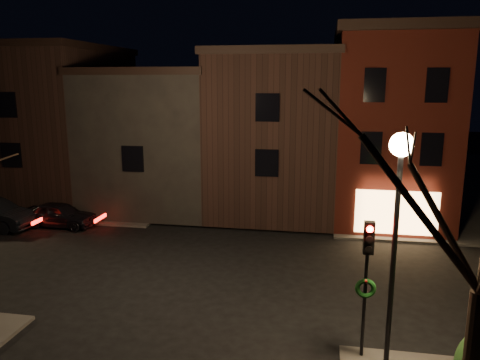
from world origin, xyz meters
TOP-DOWN VIEW (x-y plane):
  - ground at (0.00, 0.00)m, footprint 120.00×120.00m
  - sidewalk_far_left at (-20.00, 20.00)m, footprint 30.00×30.00m
  - corner_building at (8.00, 9.47)m, footprint 6.50×8.50m
  - row_building_a at (1.50, 10.50)m, footprint 7.30×10.30m
  - row_building_b at (-5.75, 10.50)m, footprint 7.80×10.30m
  - row_building_c at (-13.00, 10.50)m, footprint 7.30×10.30m
  - street_lamp_near at (6.20, -6.00)m, footprint 0.60×0.60m
  - traffic_signal at (5.60, -5.51)m, footprint 0.58×0.38m
  - parked_car_a at (-9.72, 4.50)m, footprint 4.01×1.71m

SIDE VIEW (x-z plane):
  - ground at x=0.00m, z-range 0.00..0.00m
  - sidewalk_far_left at x=-20.00m, z-range 0.00..0.12m
  - parked_car_a at x=-9.72m, z-range 0.00..1.35m
  - traffic_signal at x=5.60m, z-range 0.78..4.83m
  - row_building_b at x=-5.75m, z-range 0.13..8.53m
  - row_building_a at x=1.50m, z-range 0.13..9.53m
  - row_building_c at x=-13.00m, z-range 0.13..10.03m
  - street_lamp_near at x=6.20m, z-range 1.94..8.42m
  - corner_building at x=8.00m, z-range 0.15..10.65m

